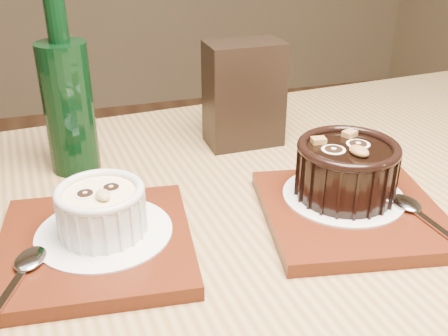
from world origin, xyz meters
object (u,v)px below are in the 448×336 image
object	(u,v)px
ramekin_white	(101,208)
tray_right	(351,212)
condiment_stand	(244,94)
ramekin_dark	(347,167)
table	(260,317)
green_bottle	(68,103)
tray_left	(96,245)

from	to	relation	value
ramekin_white	tray_right	size ratio (longest dim) A/B	0.46
ramekin_white	condiment_stand	distance (m)	0.29
ramekin_white	ramekin_dark	size ratio (longest dim) A/B	0.78
condiment_stand	table	bearing A→B (deg)	-104.89
ramekin_white	green_bottle	size ratio (longest dim) A/B	0.38
condiment_stand	green_bottle	bearing A→B (deg)	-177.14
tray_left	ramekin_dark	bearing A→B (deg)	0.31
green_bottle	condiment_stand	bearing A→B (deg)	2.86
ramekin_dark	condiment_stand	world-z (taller)	condiment_stand
tray_left	green_bottle	xyz separation A→B (m)	(-0.01, 0.19, 0.08)
table	condiment_stand	bearing A→B (deg)	75.11
condiment_stand	tray_left	bearing A→B (deg)	-137.49
table	green_bottle	distance (m)	0.33
table	ramekin_dark	size ratio (longest dim) A/B	11.77
condiment_stand	ramekin_dark	bearing A→B (deg)	-77.21
green_bottle	ramekin_white	bearing A→B (deg)	-84.81
green_bottle	table	bearing A→B (deg)	-54.78
ramekin_white	ramekin_dark	bearing A→B (deg)	-12.28
tray_left	ramekin_white	distance (m)	0.04
tray_left	condiment_stand	distance (m)	0.30
tray_left	green_bottle	bearing A→B (deg)	92.14
ramekin_dark	green_bottle	distance (m)	0.33
condiment_stand	tray_right	bearing A→B (deg)	-78.85
tray_right	condiment_stand	size ratio (longest dim) A/B	1.29
ramekin_dark	green_bottle	bearing A→B (deg)	136.55
ramekin_dark	tray_left	bearing A→B (deg)	171.58
tray_left	ramekin_white	size ratio (longest dim) A/B	2.16
ramekin_dark	table	bearing A→B (deg)	-167.93
tray_right	ramekin_dark	size ratio (longest dim) A/B	1.68
table	green_bottle	bearing A→B (deg)	125.22
tray_right	condiment_stand	bearing A→B (deg)	101.15
tray_right	green_bottle	bearing A→B (deg)	142.10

